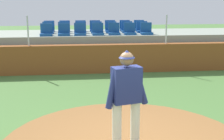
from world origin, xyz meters
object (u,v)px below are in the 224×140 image
Objects in this scene: stadium_chair_7 at (48,30)px; stadium_chair_19 at (125,28)px; stadium_chair_11 at (111,29)px; stadium_chair_12 at (127,29)px; stadium_chair_13 at (142,29)px; stadium_chair_18 at (110,28)px; stadium_chair_17 at (95,28)px; stadium_chair_15 at (65,28)px; stadium_chair_4 at (114,31)px; stadium_chair_5 at (130,31)px; stadium_chair_0 at (46,32)px; stadium_chair_9 at (81,30)px; stadium_chair_10 at (96,29)px; stadium_chair_8 at (64,30)px; stadium_chair_6 at (146,31)px; stadium_chair_14 at (49,28)px; stadium_chair_20 at (139,27)px; stadium_chair_1 at (64,32)px; stadium_chair_2 at (80,31)px; stadium_chair_16 at (81,28)px; pitcher at (126,93)px; stadium_chair_3 at (98,31)px.

stadium_chair_7 is 3.62m from stadium_chair_19.
stadium_chair_11 and stadium_chair_12 have the same top height.
stadium_chair_18 is at bearing -31.43° from stadium_chair_13.
stadium_chair_11 is at bearing 0.99° from stadium_chair_13.
stadium_chair_19 is at bearing 179.59° from stadium_chair_17.
stadium_chair_12 is 1.00× the size of stadium_chair_15.
stadium_chair_4 is 1.00× the size of stadium_chair_5.
stadium_chair_0 is 1.66m from stadium_chair_9.
stadium_chair_10 is at bearing -29.73° from stadium_chair_5.
stadium_chair_5 is (3.49, 0.04, 0.00)m from stadium_chair_0.
stadium_chair_8 is 1.00× the size of stadium_chair_17.
stadium_chair_5 is 1.00× the size of stadium_chair_10.
stadium_chair_14 is at bearing -21.20° from stadium_chair_6.
stadium_chair_13 and stadium_chair_17 have the same top height.
stadium_chair_11 is at bearing 29.40° from stadium_chair_20.
stadium_chair_1 is at bearing 38.69° from stadium_chair_18.
stadium_chair_17 is at bearing -129.95° from stadium_chair_1.
stadium_chair_6 is 3.62m from stadium_chair_8.
stadium_chair_2 is 1.76m from stadium_chair_15.
stadium_chair_9 is at bearing -30.20° from stadium_chair_4.
stadium_chair_6 is 1.00× the size of stadium_chair_12.
stadium_chair_14 and stadium_chair_16 have the same top height.
stadium_chair_8 and stadium_chair_16 have the same top height.
stadium_chair_5 is at bearing 130.63° from stadium_chair_17.
stadium_chair_1 is at bearing 25.05° from stadium_chair_20.
stadium_chair_2 is at bearing 36.76° from stadium_chair_19.
stadium_chair_9 and stadium_chair_13 have the same top height.
stadium_chair_0 is at bearing 13.59° from stadium_chair_12.
stadium_chair_7 and stadium_chair_9 have the same top height.
stadium_chair_1 is 1.00× the size of stadium_chair_14.
stadium_chair_1 is 1.00× the size of stadium_chair_16.
stadium_chair_16 is at bearing -49.30° from stadium_chair_4.
stadium_chair_16 is (-1.35, 0.83, 0.00)m from stadium_chair_11.
stadium_chair_1 is at bearing 21.82° from stadium_chair_11.
pitcher is at bearing 103.29° from stadium_chair_7.
stadium_chair_2 is at bearing 29.38° from stadium_chair_20.
stadium_chair_7 and stadium_chair_12 have the same top height.
pitcher reaches higher than stadium_chair_5.
stadium_chair_3 is (1.41, 0.03, 0.00)m from stadium_chair_1.
stadium_chair_13 is at bearing 166.96° from stadium_chair_15.
stadium_chair_20 is (4.22, 1.64, 0.00)m from stadium_chair_0.
stadium_chair_1 and stadium_chair_4 have the same top height.
stadium_chair_9 and stadium_chair_12 have the same top height.
stadium_chair_9 is 1.00× the size of stadium_chair_16.
stadium_chair_18 is (1.40, 0.83, 0.00)m from stadium_chair_9.
stadium_chair_17 is (-2.09, 0.80, 0.00)m from stadium_chair_13.
stadium_chair_11 is 1.11m from stadium_chair_19.
stadium_chair_3 is 1.36m from stadium_chair_5.
stadium_chair_4 is at bearing 164.08° from stadium_chair_7.
stadium_chair_12 is (1.42, 8.78, 0.29)m from pitcher.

